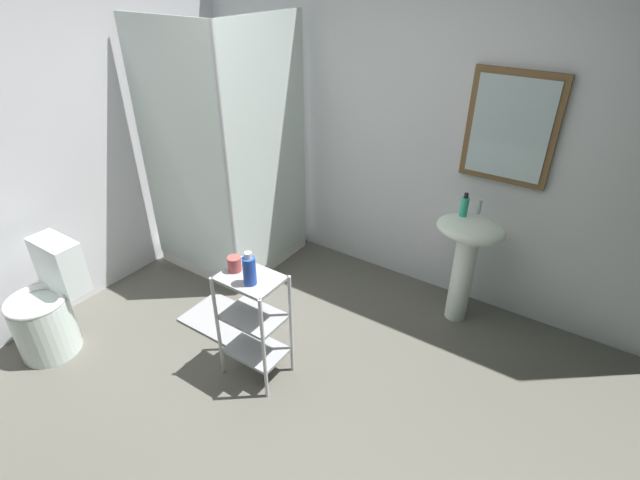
% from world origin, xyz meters
% --- Properties ---
extents(ground_plane, '(4.20, 4.20, 0.02)m').
position_xyz_m(ground_plane, '(0.00, 0.00, -0.01)').
color(ground_plane, '#55524A').
extents(wall_back, '(4.20, 0.14, 2.50)m').
position_xyz_m(wall_back, '(0.01, 1.85, 1.25)').
color(wall_back, silver).
rests_on(wall_back, ground_plane).
extents(wall_left, '(0.10, 4.20, 2.50)m').
position_xyz_m(wall_left, '(-1.85, 0.00, 1.25)').
color(wall_left, silver).
rests_on(wall_left, ground_plane).
extents(shower_stall, '(0.92, 0.92, 2.00)m').
position_xyz_m(shower_stall, '(-1.19, 1.18, 0.46)').
color(shower_stall, white).
rests_on(shower_stall, ground_plane).
extents(pedestal_sink, '(0.46, 0.37, 0.81)m').
position_xyz_m(pedestal_sink, '(0.67, 1.52, 0.58)').
color(pedestal_sink, white).
rests_on(pedestal_sink, ground_plane).
extents(sink_faucet, '(0.03, 0.03, 0.10)m').
position_xyz_m(sink_faucet, '(0.67, 1.64, 0.86)').
color(sink_faucet, silver).
rests_on(sink_faucet, pedestal_sink).
extents(toilet, '(0.37, 0.49, 0.76)m').
position_xyz_m(toilet, '(-1.48, -0.30, 0.31)').
color(toilet, white).
rests_on(toilet, ground_plane).
extents(storage_cart, '(0.38, 0.28, 0.74)m').
position_xyz_m(storage_cart, '(-0.19, 0.28, 0.44)').
color(storage_cart, silver).
rests_on(storage_cart, ground_plane).
extents(hand_soap_bottle, '(0.05, 0.05, 0.16)m').
position_xyz_m(hand_soap_bottle, '(0.60, 1.55, 0.88)').
color(hand_soap_bottle, '#2DBC99').
rests_on(hand_soap_bottle, pedestal_sink).
extents(shampoo_bottle_blue, '(0.07, 0.07, 0.20)m').
position_xyz_m(shampoo_bottle_blue, '(-0.15, 0.24, 0.83)').
color(shampoo_bottle_blue, blue).
rests_on(shampoo_bottle_blue, storage_cart).
extents(rinse_cup, '(0.08, 0.08, 0.09)m').
position_xyz_m(rinse_cup, '(-0.31, 0.29, 0.78)').
color(rinse_cup, '#B24742').
rests_on(rinse_cup, storage_cart).
extents(bath_mat, '(0.60, 0.40, 0.02)m').
position_xyz_m(bath_mat, '(-0.71, 0.52, 0.01)').
color(bath_mat, gray).
rests_on(bath_mat, ground_plane).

